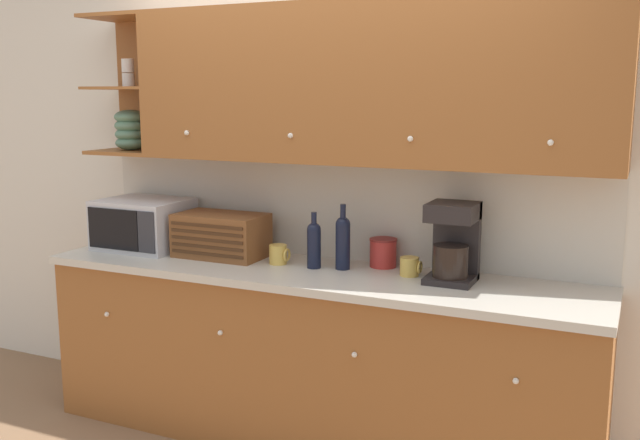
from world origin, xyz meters
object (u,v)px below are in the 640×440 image
at_px(second_wine_bottle, 314,243).
at_px(wine_bottle, 343,240).
at_px(bread_box, 221,235).
at_px(mug, 279,254).
at_px(storage_canister, 383,253).
at_px(mug_blue_second, 410,267).
at_px(microwave, 144,224).
at_px(coffee_maker, 453,242).

height_order(second_wine_bottle, wine_bottle, wine_bottle).
relative_size(bread_box, second_wine_bottle, 1.67).
xyz_separation_m(mug, second_wine_bottle, (0.20, 0.00, 0.08)).
bearing_deg(storage_canister, wine_bottle, -141.76).
relative_size(mug, wine_bottle, 0.31).
distance_m(bread_box, second_wine_bottle, 0.56).
bearing_deg(mug_blue_second, second_wine_bottle, -174.10).
height_order(microwave, coffee_maker, coffee_maker).
distance_m(microwave, second_wine_bottle, 1.08).
xyz_separation_m(mug, wine_bottle, (0.34, 0.04, 0.10)).
relative_size(storage_canister, mug_blue_second, 1.40).
xyz_separation_m(second_wine_bottle, storage_canister, (0.31, 0.17, -0.06)).
xyz_separation_m(mug, storage_canister, (0.51, 0.17, 0.02)).
distance_m(mug, mug_blue_second, 0.69).
relative_size(second_wine_bottle, mug_blue_second, 2.74).
height_order(bread_box, coffee_maker, coffee_maker).
bearing_deg(mug_blue_second, coffee_maker, -2.69).
height_order(microwave, storage_canister, microwave).
relative_size(mug_blue_second, coffee_maker, 0.28).
height_order(bread_box, second_wine_bottle, second_wine_bottle).
relative_size(microwave, coffee_maker, 1.28).
bearing_deg(wine_bottle, coffee_maker, 0.21).
distance_m(bread_box, storage_canister, 0.89).
bearing_deg(second_wine_bottle, bread_box, 177.83).
bearing_deg(microwave, mug, -1.00).
distance_m(mug, coffee_maker, 0.91).
relative_size(microwave, mug, 4.65).
distance_m(mug_blue_second, coffee_maker, 0.25).
relative_size(wine_bottle, mug_blue_second, 3.17).
bearing_deg(storage_canister, mug_blue_second, -33.50).
bearing_deg(mug, microwave, 179.00).
bearing_deg(coffee_maker, storage_canister, 161.65).
bearing_deg(microwave, coffee_maker, 0.83).
bearing_deg(mug, wine_bottle, 6.47).
bearing_deg(bread_box, second_wine_bottle, -2.17).
distance_m(mug, second_wine_bottle, 0.22).
distance_m(bread_box, mug, 0.37).
bearing_deg(mug_blue_second, microwave, -178.70).
distance_m(second_wine_bottle, wine_bottle, 0.15).
bearing_deg(coffee_maker, bread_box, -179.12).
bearing_deg(coffee_maker, microwave, -179.17).
bearing_deg(bread_box, wine_bottle, 1.41).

